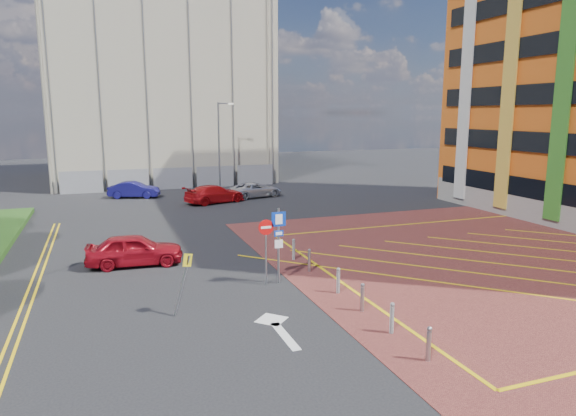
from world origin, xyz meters
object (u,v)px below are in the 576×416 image
sign_cluster (274,238)px  lamp_back (220,143)px  car_red_back (215,194)px  warning_sign (184,276)px  car_silver_back (256,190)px  car_red_left (135,250)px  car_blue_back (134,190)px

sign_cluster → lamp_back: bearing=82.0°
car_red_back → warning_sign: bearing=147.2°
lamp_back → car_silver_back: bearing=-70.8°
lamp_back → sign_cluster: 27.38m
warning_sign → car_red_left: (-1.27, 6.89, -0.68)m
lamp_back → car_blue_back: 8.92m
car_red_back → car_silver_back: 4.14m
sign_cluster → car_red_left: size_ratio=0.73×
lamp_back → car_silver_back: lamp_back is taller
lamp_back → car_red_back: bearing=-106.5°
car_blue_back → car_red_back: car_red_back is taller
sign_cluster → car_silver_back: bearing=75.6°
sign_cluster → car_blue_back: (-4.08, 24.96, -1.27)m
sign_cluster → warning_sign: 4.58m
car_red_back → car_blue_back: bearing=32.9°
sign_cluster → car_blue_back: sign_cluster is taller
car_red_left → car_silver_back: size_ratio=0.97×
car_red_left → car_silver_back: (10.90, 17.03, -0.12)m
sign_cluster → car_red_back: sign_cluster is taller
sign_cluster → car_red_back: 20.34m
sign_cluster → warning_sign: sign_cluster is taller
sign_cluster → car_silver_back: (5.61, 21.79, -1.32)m
warning_sign → car_red_left: size_ratio=0.51×
car_red_back → sign_cluster: bearing=156.8°
car_red_left → car_silver_back: bearing=-28.1°
lamp_back → car_blue_back: size_ratio=1.93×
lamp_back → car_blue_back: bearing=-165.3°
lamp_back → car_red_left: bearing=-112.2°
car_silver_back → car_red_back: bearing=98.3°
lamp_back → car_red_back: size_ratio=1.63×
car_blue_back → car_red_back: 7.53m
car_blue_back → lamp_back: bearing=-57.9°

